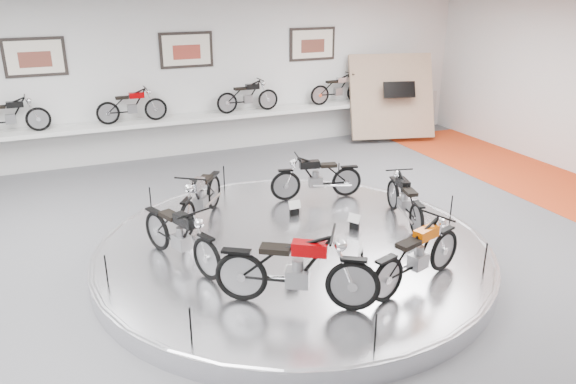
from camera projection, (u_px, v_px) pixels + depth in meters
name	position (u px, v px, depth m)	size (l,w,h in m)	color
floor	(301.00, 269.00, 9.01)	(16.00, 16.00, 0.00)	#515053
ceiling	(303.00, 7.00, 7.59)	(16.00, 16.00, 0.00)	white
wall_back	(188.00, 78.00, 14.31)	(16.00, 16.00, 0.00)	silver
dado_band	(191.00, 133.00, 14.81)	(15.68, 0.04, 1.10)	#BCBCBA
display_platform	(293.00, 253.00, 9.22)	(6.40, 6.40, 0.30)	silver
platform_rim	(293.00, 246.00, 9.17)	(6.40, 6.40, 0.10)	#B2B2BA
shelf	(193.00, 119.00, 14.41)	(11.00, 0.55, 0.10)	silver
poster_left	(35.00, 57.00, 12.74)	(1.35, 0.06, 0.88)	silver
poster_center	(186.00, 50.00, 14.03)	(1.35, 0.06, 0.88)	silver
poster_right	(312.00, 44.00, 15.32)	(1.35, 0.06, 0.88)	silver
display_panel	(392.00, 96.00, 15.88)	(2.40, 0.12, 2.40)	#9B7E62
shelf_bike_a	(10.00, 118.00, 12.71)	(1.22, 0.42, 0.73)	black
shelf_bike_b	(132.00, 108.00, 13.71)	(1.22, 0.42, 0.73)	#880003
shelf_bike_c	(248.00, 98.00, 14.82)	(1.22, 0.42, 0.73)	black
shelf_bike_d	(338.00, 91.00, 15.82)	(1.22, 0.42, 0.73)	#A7A7AB
bike_a	(405.00, 199.00, 9.87)	(1.49, 0.53, 0.88)	black
bike_b	(316.00, 176.00, 10.94)	(1.55, 0.55, 0.91)	black
bike_c	(201.00, 196.00, 9.85)	(1.66, 0.59, 0.98)	#A7A7AB
bike_d	(180.00, 234.00, 8.39)	(1.66, 0.58, 0.97)	black
bike_e	(296.00, 269.00, 7.26)	(1.86, 0.66, 1.09)	#880003
bike_f	(418.00, 254.00, 7.79)	(1.64, 0.58, 0.96)	#BC4700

